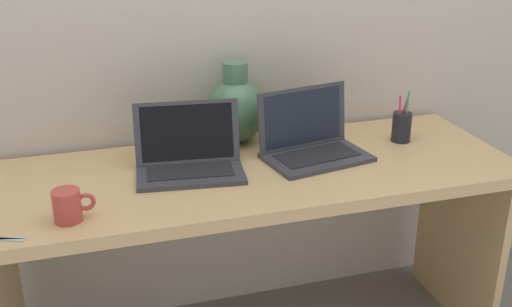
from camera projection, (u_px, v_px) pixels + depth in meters
The scene contains 6 objects.
desk at pixel (256, 207), 2.09m from camera, with size 1.68×0.61×0.72m.
laptop_left at pixel (189, 154), 2.00m from camera, with size 0.36×0.26×0.21m.
laptop_right at pixel (310, 138), 2.11m from camera, with size 0.37×0.28×0.22m.
green_vase at pixel (236, 109), 2.20m from camera, with size 0.20×0.20×0.29m.
coffee_mug at pixel (68, 206), 1.69m from camera, with size 0.11×0.08×0.09m.
pen_cup at pixel (402, 126), 2.23m from camera, with size 0.07×0.07×0.19m.
Camera 1 is at (-0.53, -1.78, 1.54)m, focal length 44.39 mm.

